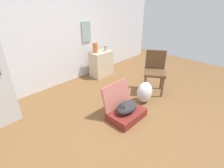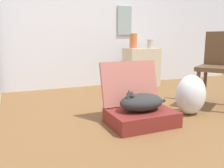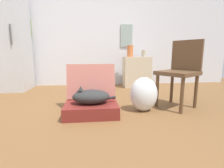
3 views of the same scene
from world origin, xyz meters
TOP-DOWN VIEW (x-y plane):
  - ground_plane at (0.00, 0.00)m, footprint 7.68×7.68m
  - wall_back at (-0.00, 2.26)m, footprint 6.40×0.15m
  - suitcase_base at (-0.16, 0.16)m, footprint 0.62×0.45m
  - suitcase_lid at (-0.16, 0.40)m, footprint 0.62×0.15m
  - cat at (-0.16, 0.16)m, footprint 0.52×0.28m
  - plastic_bag_white at (0.51, 0.23)m, footprint 0.35×0.28m
  - side_table at (0.83, 1.85)m, footprint 0.58×0.36m
  - vase_tall at (0.69, 1.89)m, footprint 0.13×0.13m
  - vase_short at (0.98, 1.82)m, footprint 0.10×0.10m
  - chair at (1.05, 0.37)m, footprint 0.63×0.62m

SIDE VIEW (x-z plane):
  - ground_plane at x=0.00m, z-range 0.00..0.00m
  - suitcase_base at x=-0.16m, z-range 0.00..0.14m
  - plastic_bag_white at x=0.51m, z-range 0.00..0.44m
  - cat at x=-0.16m, z-range 0.12..0.33m
  - side_table at x=0.83m, z-range 0.00..0.66m
  - suitcase_lid at x=-0.16m, z-range 0.14..0.59m
  - chair at x=1.05m, z-range 0.05..0.96m
  - vase_short at x=0.98m, z-range 0.66..0.81m
  - vase_tall at x=0.69m, z-range 0.66..0.91m
  - wall_back at x=0.00m, z-range 0.00..2.60m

